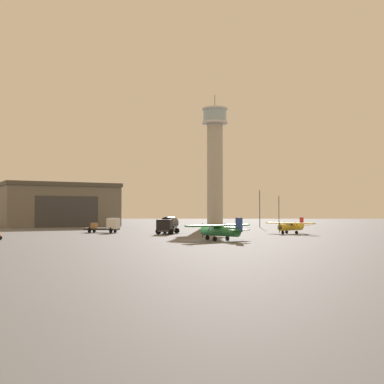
% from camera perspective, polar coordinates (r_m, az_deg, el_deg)
% --- Properties ---
extents(ground_plane, '(400.00, 400.00, 0.00)m').
position_cam_1_polar(ground_plane, '(68.99, 0.50, -5.55)').
color(ground_plane, '#545456').
extents(control_tower, '(7.48, 7.48, 38.65)m').
position_cam_1_polar(control_tower, '(148.31, 2.63, 3.78)').
color(control_tower, '#B2AD9E').
rests_on(control_tower, ground_plane).
extents(hangar, '(36.00, 32.73, 11.46)m').
position_cam_1_polar(hangar, '(139.81, -15.09, -1.43)').
color(hangar, '#6B665B').
rests_on(hangar, ground_plane).
extents(airplane_yellow, '(7.81, 8.09, 2.90)m').
position_cam_1_polar(airplane_yellow, '(91.00, 11.24, -3.85)').
color(airplane_yellow, gold).
rests_on(airplane_yellow, ground_plane).
extents(airplane_green, '(9.09, 8.49, 3.18)m').
position_cam_1_polar(airplane_green, '(68.17, 3.28, -4.34)').
color(airplane_green, '#287A42').
rests_on(airplane_green, ground_plane).
extents(truck_flatbed_white, '(6.91, 4.04, 2.74)m').
position_cam_1_polar(truck_flatbed_white, '(95.12, -9.62, -3.81)').
color(truck_flatbed_white, '#38383D').
rests_on(truck_flatbed_white, ground_plane).
extents(truck_fuel_tanker_black, '(4.04, 7.14, 3.04)m').
position_cam_1_polar(truck_fuel_tanker_black, '(89.42, -2.73, -3.70)').
color(truck_fuel_tanker_black, '#38383D').
rests_on(truck_fuel_tanker_black, ground_plane).
extents(light_post_west, '(0.44, 0.44, 7.97)m').
position_cam_1_polar(light_post_west, '(125.21, 9.88, -1.82)').
color(light_post_west, '#38383D').
rests_on(light_post_west, ground_plane).
extents(light_post_east, '(0.44, 0.44, 9.42)m').
position_cam_1_polar(light_post_east, '(124.14, 7.73, -1.48)').
color(light_post_east, '#38383D').
rests_on(light_post_east, ground_plane).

